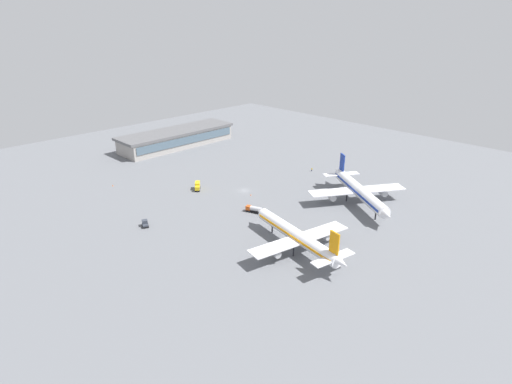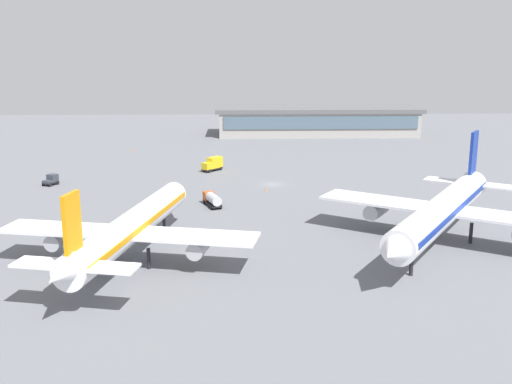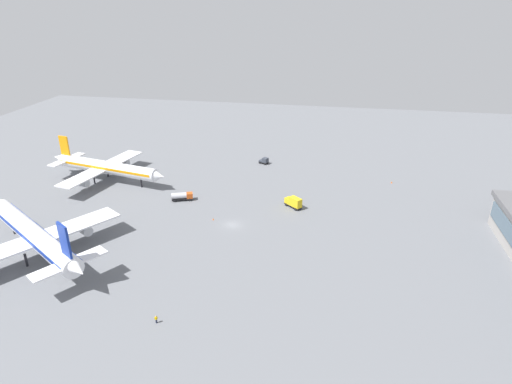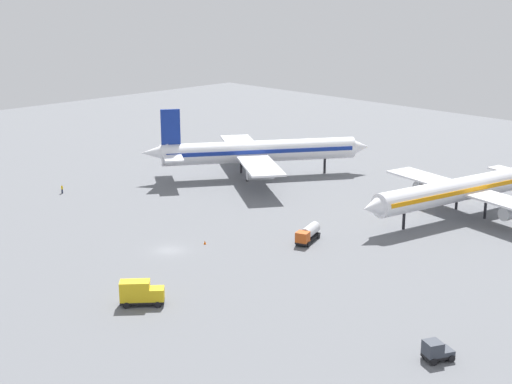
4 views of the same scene
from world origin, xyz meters
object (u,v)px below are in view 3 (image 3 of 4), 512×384
object	(u,v)px
airplane_taxiing	(34,235)
fuel_truck	(182,196)
catering_truck	(294,202)
baggage_tug	(264,161)
safety_cone_mid_apron	(392,182)
airplane_at_gate	(106,167)
ground_crew_worker	(156,319)
safety_cone_near_gate	(213,219)

from	to	relation	value
airplane_taxiing	fuel_truck	xyz separation A→B (m)	(35.60, -23.45, -4.09)
catering_truck	baggage_tug	bearing A→B (deg)	-26.65
airplane_taxiing	safety_cone_mid_apron	world-z (taller)	airplane_taxiing
airplane_at_gate	airplane_taxiing	world-z (taller)	airplane_taxiing
ground_crew_worker	safety_cone_near_gate	world-z (taller)	ground_crew_worker
fuel_truck	airplane_taxiing	bearing A→B (deg)	-143.11
catering_truck	safety_cone_mid_apron	bearing A→B (deg)	-100.45
catering_truck	safety_cone_mid_apron	distance (m)	38.47
airplane_at_gate	catering_truck	bearing A→B (deg)	4.13
airplane_at_gate	catering_truck	world-z (taller)	airplane_at_gate
airplane_at_gate	safety_cone_mid_apron	size ratio (longest dim) A/B	74.18
fuel_truck	ground_crew_worker	world-z (taller)	fuel_truck
airplane_taxiing	baggage_tug	size ratio (longest dim) A/B	11.75
safety_cone_mid_apron	airplane_taxiing	bearing A→B (deg)	125.08
fuel_truck	catering_truck	bearing A→B (deg)	-17.58
catering_truck	safety_cone_near_gate	xyz separation A→B (m)	(-11.84, 20.94, -1.40)
airplane_taxiing	safety_cone_mid_apron	bearing A→B (deg)	-111.84
catering_truck	safety_cone_near_gate	size ratio (longest dim) A/B	9.15
fuel_truck	safety_cone_near_gate	world-z (taller)	fuel_truck
baggage_tug	ground_crew_worker	size ratio (longest dim) A/B	2.22
airplane_taxiing	fuel_truck	distance (m)	42.83
fuel_truck	baggage_tug	distance (m)	40.50
ground_crew_worker	baggage_tug	bearing A→B (deg)	-40.34
airplane_taxiing	fuel_truck	bearing A→B (deg)	-90.29
fuel_truck	ground_crew_worker	xyz separation A→B (m)	(-52.87, -13.32, -0.54)
fuel_truck	safety_cone_mid_apron	size ratio (longest dim) A/B	10.95
airplane_taxiing	fuel_truck	world-z (taller)	airplane_taxiing
safety_cone_near_gate	ground_crew_worker	bearing A→B (deg)	-179.04
airplane_at_gate	ground_crew_worker	world-z (taller)	airplane_at_gate
catering_truck	safety_cone_mid_apron	world-z (taller)	catering_truck
baggage_tug	ground_crew_worker	xyz separation A→B (m)	(-88.58, 5.79, -0.31)
airplane_at_gate	fuel_truck	size ratio (longest dim) A/B	6.77
safety_cone_near_gate	safety_cone_mid_apron	world-z (taller)	same
safety_cone_near_gate	airplane_at_gate	bearing A→B (deg)	64.11
ground_crew_worker	safety_cone_near_gate	bearing A→B (deg)	-35.63
airplane_at_gate	safety_cone_near_gate	world-z (taller)	airplane_at_gate
catering_truck	baggage_tug	world-z (taller)	catering_truck
ground_crew_worker	airplane_at_gate	bearing A→B (deg)	-2.27
catering_truck	safety_cone_near_gate	world-z (taller)	catering_truck
airplane_at_gate	ground_crew_worker	bearing A→B (deg)	-43.78
baggage_tug	fuel_truck	bearing A→B (deg)	-92.89
baggage_tug	safety_cone_near_gate	xyz separation A→B (m)	(-46.29, 6.50, -0.86)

